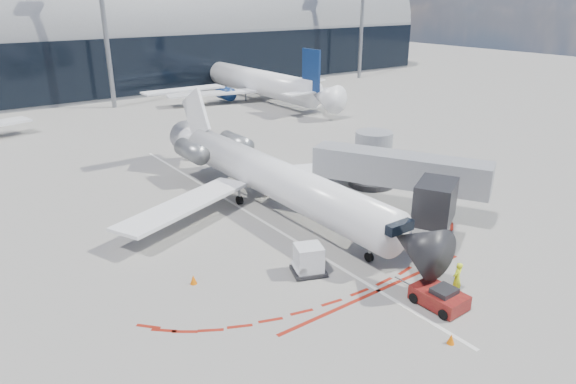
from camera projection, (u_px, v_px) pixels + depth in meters
ground at (265, 223)px, 37.68m from camera, size 260.00×260.00×0.00m
apron_centerline at (251, 214)px, 39.18m from camera, size 0.25×40.00×0.01m
apron_stop_bar at (378, 291)px, 29.01m from camera, size 14.00×0.25×0.01m
terminal_building at (43, 42)px, 83.62m from camera, size 150.00×24.15×24.00m
jet_bridge at (391, 170)px, 39.72m from camera, size 10.03×15.20×4.90m
light_mast_centre at (104, 19)px, 72.15m from camera, size 0.70×0.70×25.00m
light_mast_east at (362, 13)px, 99.69m from camera, size 0.70×0.70×25.00m
regional_jet at (267, 174)px, 39.90m from camera, size 25.49×31.43×7.87m
pushback_tug at (439, 297)px, 27.47m from camera, size 1.97×4.50×1.17m
ramp_worker at (457, 278)px, 28.40m from camera, size 0.76×0.55×1.93m
uld_container at (309, 260)px, 30.50m from camera, size 2.42×2.25×1.84m
safety_cone_left at (193, 279)px, 29.61m from camera, size 0.41×0.41×0.57m
safety_cone_right at (451, 339)px, 24.51m from camera, size 0.38×0.38×0.53m
bg_airliner_1 at (253, 63)px, 81.29m from camera, size 34.41×36.44×11.13m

